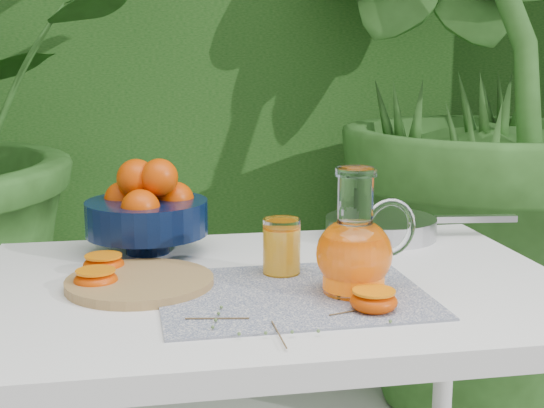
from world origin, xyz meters
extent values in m
cube|color=#164915|center=(0.00, 2.20, 1.25)|extent=(8.00, 1.20, 2.50)
imported|color=#2A541D|center=(0.85, 1.14, 1.04)|extent=(2.88, 2.88, 2.08)
cube|color=white|center=(0.05, 0.08, 0.73)|extent=(1.00, 0.70, 0.04)
cylinder|color=white|center=(0.50, 0.38, 0.35)|extent=(0.04, 0.04, 0.71)
cube|color=#0C1C47|center=(0.07, 0.00, 0.75)|extent=(0.43, 0.34, 0.00)
cylinder|color=olive|center=(-0.17, 0.09, 0.76)|extent=(0.32, 0.32, 0.02)
cylinder|color=black|center=(-0.15, 0.31, 0.77)|extent=(0.10, 0.10, 0.04)
cylinder|color=black|center=(-0.15, 0.31, 0.82)|extent=(0.28, 0.28, 0.07)
sphere|color=#D43702|center=(-0.20, 0.35, 0.85)|extent=(0.09, 0.09, 0.07)
sphere|color=#D43702|center=(-0.10, 0.32, 0.85)|extent=(0.09, 0.09, 0.07)
sphere|color=#D43702|center=(-0.17, 0.25, 0.85)|extent=(0.09, 0.09, 0.07)
sphere|color=#D43702|center=(-0.14, 0.37, 0.85)|extent=(0.09, 0.09, 0.07)
sphere|color=#D43702|center=(-0.17, 0.32, 0.90)|extent=(0.09, 0.09, 0.08)
sphere|color=#D43702|center=(-0.13, 0.29, 0.90)|extent=(0.08, 0.08, 0.07)
cylinder|color=white|center=(0.17, -0.02, 0.76)|extent=(0.12, 0.12, 0.01)
ellipsoid|color=white|center=(0.17, -0.02, 0.82)|extent=(0.15, 0.15, 0.12)
cylinder|color=white|center=(0.17, -0.02, 0.91)|extent=(0.07, 0.07, 0.08)
cylinder|color=white|center=(0.17, -0.02, 0.95)|extent=(0.08, 0.08, 0.01)
torus|color=white|center=(0.23, 0.00, 0.85)|extent=(0.10, 0.03, 0.10)
cylinder|color=#FF6405|center=(0.17, -0.02, 0.80)|extent=(0.12, 0.12, 0.09)
cylinder|color=white|center=(0.07, 0.11, 0.80)|extent=(0.07, 0.07, 0.10)
cylinder|color=gold|center=(0.07, 0.11, 0.79)|extent=(0.06, 0.06, 0.08)
cylinder|color=orange|center=(0.07, 0.11, 0.84)|extent=(0.06, 0.06, 0.00)
cylinder|color=#AAABAE|center=(0.33, 0.35, 0.77)|extent=(0.26, 0.26, 0.04)
cylinder|color=silver|center=(0.33, 0.35, 0.79)|extent=(0.23, 0.23, 0.01)
cube|color=#AAABAE|center=(0.53, 0.32, 0.79)|extent=(0.18, 0.04, 0.01)
ellipsoid|color=#D43702|center=(-0.24, 0.08, 0.77)|extent=(0.09, 0.09, 0.03)
cylinder|color=orange|center=(-0.24, 0.08, 0.78)|extent=(0.08, 0.08, 0.00)
ellipsoid|color=#D43702|center=(-0.23, 0.18, 0.77)|extent=(0.09, 0.09, 0.03)
cylinder|color=orange|center=(-0.23, 0.18, 0.78)|extent=(0.08, 0.08, 0.00)
ellipsoid|color=#D43702|center=(0.17, -0.10, 0.77)|extent=(0.09, 0.09, 0.03)
cylinder|color=orange|center=(0.17, -0.10, 0.78)|extent=(0.08, 0.08, 0.00)
cylinder|color=brown|center=(0.01, -0.18, 0.76)|extent=(0.00, 0.10, 0.00)
sphere|color=#4F6B38|center=(-0.04, -0.17, 0.76)|extent=(0.01, 0.01, 0.01)
sphere|color=#4F6B38|center=(-0.01, -0.18, 0.76)|extent=(0.01, 0.01, 0.01)
sphere|color=#4F6B38|center=(0.03, -0.18, 0.76)|extent=(0.01, 0.01, 0.01)
sphere|color=#4F6B38|center=(0.07, -0.18, 0.76)|extent=(0.01, 0.01, 0.01)
cylinder|color=brown|center=(0.16, -0.10, 0.76)|extent=(0.12, 0.03, 0.00)
sphere|color=#4F6B38|center=(0.14, -0.04, 0.76)|extent=(0.01, 0.01, 0.01)
sphere|color=#4F6B38|center=(0.15, -0.08, 0.76)|extent=(0.01, 0.01, 0.01)
sphere|color=#4F6B38|center=(0.16, -0.12, 0.76)|extent=(0.01, 0.01, 0.01)
sphere|color=#4F6B38|center=(0.18, -0.16, 0.76)|extent=(0.01, 0.01, 0.01)
cylinder|color=brown|center=(-0.06, -0.10, 0.76)|extent=(0.09, 0.02, 0.00)
sphere|color=#4F6B38|center=(-0.07, -0.14, 0.76)|extent=(0.01, 0.01, 0.01)
sphere|color=#4F6B38|center=(-0.07, -0.11, 0.76)|extent=(0.01, 0.01, 0.01)
sphere|color=#4F6B38|center=(-0.06, -0.09, 0.76)|extent=(0.01, 0.01, 0.01)
sphere|color=#4F6B38|center=(-0.05, -0.06, 0.76)|extent=(0.01, 0.01, 0.01)
camera|label=1|loc=(-0.17, -1.14, 1.13)|focal=50.00mm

